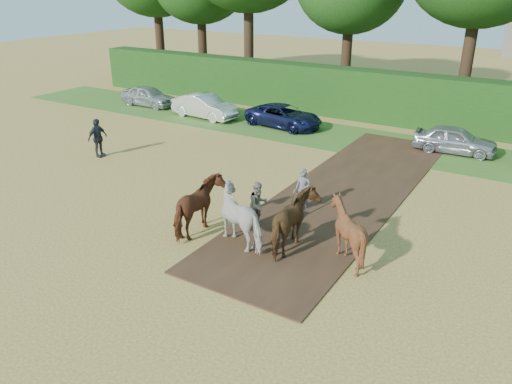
{
  "coord_description": "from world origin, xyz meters",
  "views": [
    {
      "loc": [
        8.13,
        -10.8,
        7.97
      ],
      "look_at": [
        0.07,
        2.34,
        1.4
      ],
      "focal_mm": 35.0,
      "sensor_mm": 36.0,
      "label": 1
    }
  ],
  "objects_px": {
    "spectator_far": "(98,138)",
    "parked_cars": "(376,131)",
    "spectator_near": "(258,205)",
    "plough_team": "(271,219)"
  },
  "relations": [
    {
      "from": "spectator_near",
      "to": "spectator_far",
      "type": "distance_m",
      "value": 10.77
    },
    {
      "from": "spectator_near",
      "to": "spectator_far",
      "type": "xyz_separation_m",
      "value": [
        -10.51,
        2.34,
        0.12
      ]
    },
    {
      "from": "spectator_near",
      "to": "plough_team",
      "type": "xyz_separation_m",
      "value": [
        1.04,
        -0.96,
        0.13
      ]
    },
    {
      "from": "spectator_far",
      "to": "parked_cars",
      "type": "relative_size",
      "value": 0.05
    },
    {
      "from": "spectator_near",
      "to": "spectator_far",
      "type": "bearing_deg",
      "value": 101.29
    },
    {
      "from": "spectator_near",
      "to": "parked_cars",
      "type": "bearing_deg",
      "value": 22.52
    },
    {
      "from": "spectator_far",
      "to": "parked_cars",
      "type": "xyz_separation_m",
      "value": [
        10.77,
        9.08,
        -0.26
      ]
    },
    {
      "from": "spectator_near",
      "to": "plough_team",
      "type": "distance_m",
      "value": 1.42
    },
    {
      "from": "spectator_far",
      "to": "parked_cars",
      "type": "distance_m",
      "value": 14.09
    },
    {
      "from": "spectator_far",
      "to": "parked_cars",
      "type": "bearing_deg",
      "value": -48.02
    }
  ]
}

